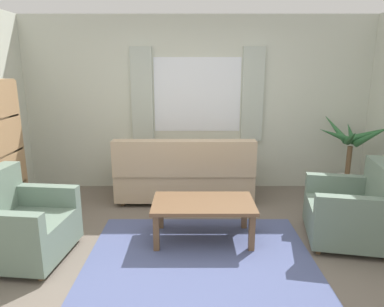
{
  "coord_description": "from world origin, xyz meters",
  "views": [
    {
      "loc": [
        -0.08,
        -3.11,
        1.85
      ],
      "look_at": [
        -0.09,
        0.7,
        0.91
      ],
      "focal_mm": 32.61,
      "sensor_mm": 36.0,
      "label": 1
    }
  ],
  "objects_px": {
    "armchair_left": "(19,225)",
    "armchair_right": "(355,211)",
    "couch": "(186,175)",
    "potted_plant": "(350,161)",
    "coffee_table": "(204,207)"
  },
  "relations": [
    {
      "from": "armchair_left",
      "to": "armchair_right",
      "type": "xyz_separation_m",
      "value": [
        3.44,
        0.34,
        0.0
      ]
    },
    {
      "from": "couch",
      "to": "potted_plant",
      "type": "bearing_deg",
      "value": -178.49
    },
    {
      "from": "coffee_table",
      "to": "potted_plant",
      "type": "bearing_deg",
      "value": 30.77
    },
    {
      "from": "armchair_left",
      "to": "potted_plant",
      "type": "relative_size",
      "value": 0.76
    },
    {
      "from": "couch",
      "to": "armchair_left",
      "type": "bearing_deg",
      "value": 44.93
    },
    {
      "from": "armchair_left",
      "to": "coffee_table",
      "type": "relative_size",
      "value": 0.84
    },
    {
      "from": "couch",
      "to": "potted_plant",
      "type": "height_order",
      "value": "potted_plant"
    },
    {
      "from": "armchair_left",
      "to": "armchair_right",
      "type": "bearing_deg",
      "value": -78.37
    },
    {
      "from": "coffee_table",
      "to": "armchair_left",
      "type": "bearing_deg",
      "value": -167.91
    },
    {
      "from": "armchair_left",
      "to": "potted_plant",
      "type": "distance_m",
      "value": 4.28
    },
    {
      "from": "armchair_right",
      "to": "potted_plant",
      "type": "xyz_separation_m",
      "value": [
        0.51,
        1.32,
        0.2
      ]
    },
    {
      "from": "armchair_right",
      "to": "potted_plant",
      "type": "relative_size",
      "value": 0.81
    },
    {
      "from": "couch",
      "to": "armchair_right",
      "type": "xyz_separation_m",
      "value": [
        1.84,
        -1.25,
        -0.01
      ]
    },
    {
      "from": "armchair_left",
      "to": "armchair_right",
      "type": "height_order",
      "value": "same"
    },
    {
      "from": "armchair_left",
      "to": "armchair_right",
      "type": "relative_size",
      "value": 0.94
    }
  ]
}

